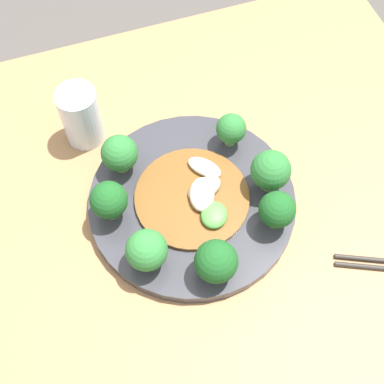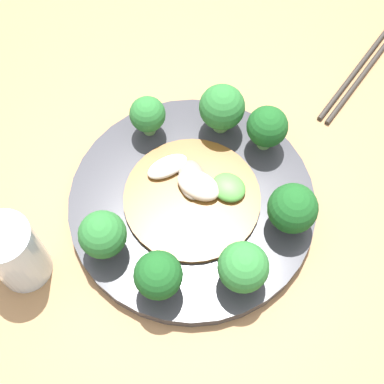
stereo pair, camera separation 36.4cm
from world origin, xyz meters
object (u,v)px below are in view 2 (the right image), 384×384
object	(u,v)px
broccoli_southwest	(243,267)
stirfry_center	(194,192)
broccoli_northwest	(103,235)
drinking_glass	(15,253)
broccoli_west	(158,276)
broccoli_south	(292,209)
broccoli_southeast	(267,127)
broccoli_east	(222,108)
plate	(192,203)
broccoli_northeast	(148,115)
chopsticks	(363,67)

from	to	relation	value
broccoli_southwest	stirfry_center	xyz separation A→B (m)	(0.10, 0.07, -0.03)
broccoli_northwest	drinking_glass	size ratio (longest dim) A/B	0.67
drinking_glass	broccoli_west	bearing A→B (deg)	-88.82
broccoli_southwest	broccoli_northwest	bearing A→B (deg)	87.83
broccoli_west	drinking_glass	size ratio (longest dim) A/B	0.69
broccoli_west	broccoli_northwest	bearing A→B (deg)	64.55
broccoli_south	broccoli_southeast	bearing A→B (deg)	22.63
broccoli_south	broccoli_west	bearing A→B (deg)	129.65
broccoli_east	stirfry_center	world-z (taller)	broccoli_east
broccoli_south	stirfry_center	size ratio (longest dim) A/B	0.41
plate	broccoli_southeast	bearing A→B (deg)	-37.64
plate	broccoli_northwest	size ratio (longest dim) A/B	4.55
plate	broccoli_northwest	bearing A→B (deg)	134.24
plate	broccoli_south	size ratio (longest dim) A/B	4.46
broccoli_south	stirfry_center	world-z (taller)	broccoli_south
broccoli_southwest	drinking_glass	world-z (taller)	drinking_glass
plate	broccoli_west	distance (m)	0.13
broccoli_west	broccoli_east	bearing A→B (deg)	-6.99
plate	stirfry_center	distance (m)	0.02
broccoli_south	broccoli_northeast	distance (m)	0.22
broccoli_south	broccoli_southeast	world-z (taller)	broccoli_south
broccoli_south	chopsticks	distance (m)	0.30
broccoli_southeast	broccoli_northeast	bearing A→B (deg)	93.60
broccoli_west	chopsticks	distance (m)	0.45
broccoli_east	broccoli_northeast	size ratio (longest dim) A/B	1.21
broccoli_southeast	broccoli_east	distance (m)	0.06
broccoli_northeast	stirfry_center	distance (m)	0.12
broccoli_west	broccoli_northwest	world-z (taller)	broccoli_west
plate	broccoli_west	world-z (taller)	broccoli_west
chopsticks	broccoli_east	bearing A→B (deg)	130.12
broccoli_northeast	broccoli_northwest	xyz separation A→B (m)	(-0.17, 0.01, 0.00)
broccoli_west	broccoli_southwest	world-z (taller)	broccoli_west
broccoli_southeast	broccoli_west	world-z (taller)	broccoli_west
plate	drinking_glass	xyz separation A→B (m)	(-0.12, 0.18, 0.04)
broccoli_east	broccoli_northwest	size ratio (longest dim) A/B	1.08
broccoli_south	broccoli_west	xyz separation A→B (m)	(-0.11, 0.13, 0.00)
broccoli_east	broccoli_southwest	xyz separation A→B (m)	(-0.21, -0.06, -0.00)
broccoli_northeast	drinking_glass	size ratio (longest dim) A/B	0.60
broccoli_south	broccoli_northeast	xyz separation A→B (m)	(0.10, 0.20, -0.00)
broccoli_northeast	chopsticks	distance (m)	0.34
broccoli_southwest	broccoli_northwest	xyz separation A→B (m)	(0.01, 0.16, 0.00)
broccoli_south	drinking_glass	xyz separation A→B (m)	(-0.12, 0.30, -0.01)
broccoli_east	stirfry_center	bearing A→B (deg)	172.58
broccoli_northwest	drinking_glass	bearing A→B (deg)	112.25
broccoli_southwest	drinking_glass	size ratio (longest dim) A/B	0.68
broccoli_southeast	broccoli_west	bearing A→B (deg)	157.67
broccoli_south	chopsticks	size ratio (longest dim) A/B	0.31
broccoli_northeast	broccoli_southeast	bearing A→B (deg)	-86.40
broccoli_southeast	drinking_glass	bearing A→B (deg)	130.83
drinking_glass	broccoli_southeast	bearing A→B (deg)	-49.17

